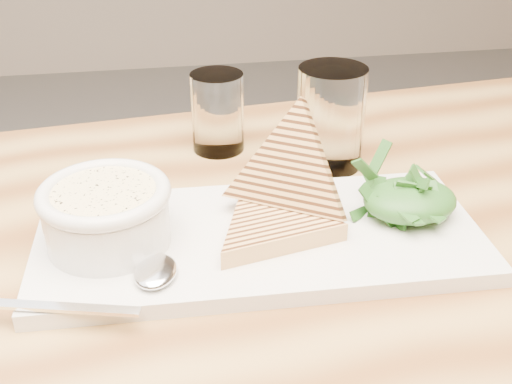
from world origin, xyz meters
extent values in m
cube|color=#B08446|center=(0.06, 0.19, 0.72)|extent=(1.30, 0.94, 0.04)
cylinder|color=#B08446|center=(0.62, 0.54, 0.35)|extent=(0.06, 0.06, 0.70)
cube|color=silver|center=(0.12, 0.25, 0.75)|extent=(0.44, 0.21, 0.02)
cylinder|color=silver|center=(-0.02, 0.25, 0.78)|extent=(0.12, 0.12, 0.05)
cylinder|color=#F9E39F|center=(-0.02, 0.25, 0.81)|extent=(0.10, 0.10, 0.01)
torus|color=silver|center=(-0.02, 0.25, 0.81)|extent=(0.12, 0.12, 0.01)
ellipsoid|color=#144513|center=(0.27, 0.25, 0.78)|extent=(0.10, 0.08, 0.04)
ellipsoid|color=silver|center=(0.02, 0.19, 0.76)|extent=(0.05, 0.06, 0.01)
cube|color=silver|center=(-0.06, 0.16, 0.76)|extent=(0.13, 0.04, 0.00)
cylinder|color=white|center=(0.11, 0.47, 0.79)|extent=(0.07, 0.07, 0.10)
cylinder|color=white|center=(0.23, 0.41, 0.80)|extent=(0.08, 0.08, 0.12)
camera|label=1|loc=(0.03, -0.27, 1.10)|focal=45.00mm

